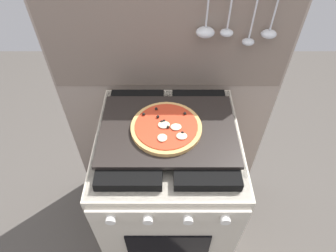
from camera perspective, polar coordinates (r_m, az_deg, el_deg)
ground_plane at (r=1.92m, az=0.00°, el=-19.24°), size 4.00×4.00×0.00m
kitchen_backsplash at (r=1.48m, az=0.05°, el=5.82°), size 1.10×0.09×1.55m
stove at (r=1.52m, az=0.00°, el=-12.41°), size 0.60×0.64×0.90m
baking_tray at (r=1.15m, az=0.00°, el=-0.61°), size 0.54×0.38×0.02m
pizza_left at (r=1.13m, az=-0.31°, el=-0.24°), size 0.28×0.28×0.03m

